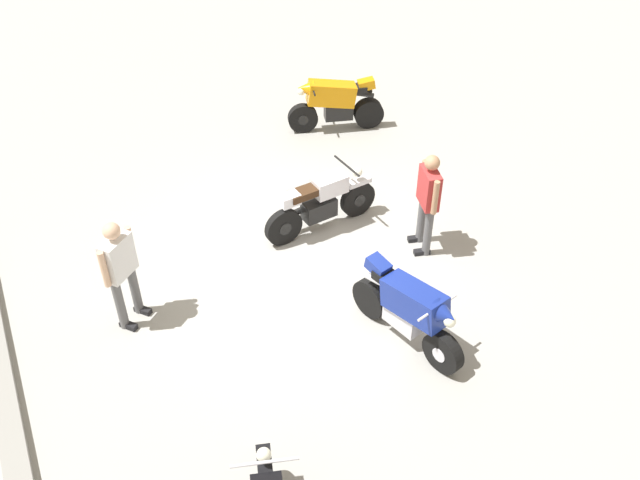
{
  "coord_description": "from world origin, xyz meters",
  "views": [
    {
      "loc": [
        -7.6,
        3.47,
        7.16
      ],
      "look_at": [
        -0.57,
        -0.03,
        0.75
      ],
      "focal_mm": 38.69,
      "sensor_mm": 36.0,
      "label": 1
    }
  ],
  "objects": [
    {
      "name": "ground_plane",
      "position": [
        0.0,
        0.0,
        0.0
      ],
      "size": [
        40.0,
        40.0,
        0.0
      ],
      "primitive_type": "plane",
      "color": "#9E9E99"
    },
    {
      "name": "person_in_red_shirt",
      "position": [
        -0.64,
        -1.85,
        1.0
      ],
      "size": [
        0.66,
        0.41,
        1.73
      ],
      "rotation": [
        0.0,
        0.0,
        1.3
      ],
      "color": "#59595B",
      "rests_on": "ground"
    },
    {
      "name": "motorcycle_silver_cruiser",
      "position": [
        0.54,
        -0.6,
        0.52
      ],
      "size": [
        0.7,
        2.09,
        1.09
      ],
      "rotation": [
        0.0,
        0.0,
        4.82
      ],
      "color": "black",
      "rests_on": "ground"
    },
    {
      "name": "motorcycle_orange_sportbike",
      "position": [
        3.35,
        -2.34,
        0.59
      ],
      "size": [
        0.88,
        1.92,
        1.14
      ],
      "rotation": [
        0.0,
        0.0,
        1.27
      ],
      "color": "black",
      "rests_on": "ground"
    },
    {
      "name": "motorcycle_blue_sportbike",
      "position": [
        -2.24,
        -0.53,
        0.59
      ],
      "size": [
        1.94,
        0.79,
        1.14
      ],
      "rotation": [
        0.0,
        0.0,
        3.38
      ],
      "color": "black",
      "rests_on": "ground"
    },
    {
      "name": "person_in_white_shirt",
      "position": [
        -0.14,
        2.77,
        0.99
      ],
      "size": [
        0.53,
        0.58,
        1.72
      ],
      "rotation": [
        0.0,
        0.0,
        3.82
      ],
      "color": "#59595B",
      "rests_on": "ground"
    }
  ]
}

